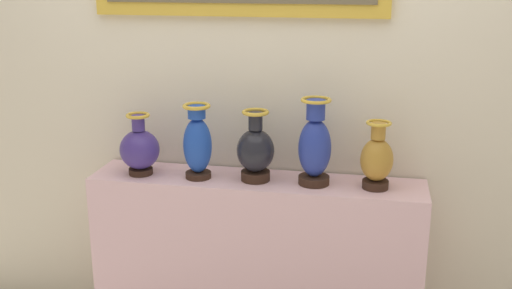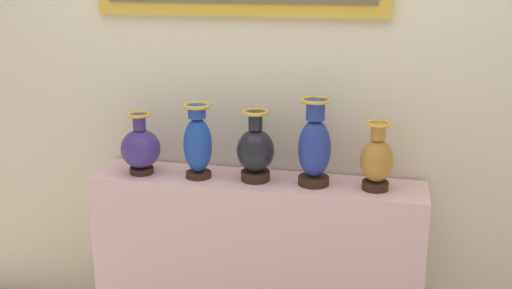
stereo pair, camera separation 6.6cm
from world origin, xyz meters
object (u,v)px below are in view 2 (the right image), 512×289
at_px(vase_indigo, 141,148).
at_px(vase_cobalt, 315,147).
at_px(vase_ochre, 377,160).
at_px(vase_sapphire, 198,143).
at_px(vase_onyx, 255,151).

height_order(vase_indigo, vase_cobalt, vase_cobalt).
bearing_deg(vase_ochre, vase_sapphire, -178.68).
bearing_deg(vase_cobalt, vase_ochre, -0.52).
bearing_deg(vase_ochre, vase_indigo, -178.82).
height_order(vase_indigo, vase_onyx, vase_onyx).
height_order(vase_indigo, vase_sapphire, vase_sapphire).
bearing_deg(vase_indigo, vase_ochre, 1.18).
relative_size(vase_onyx, vase_ochre, 1.08).
xyz_separation_m(vase_cobalt, vase_ochre, (0.27, -0.00, -0.04)).
xyz_separation_m(vase_sapphire, vase_cobalt, (0.54, 0.02, 0.01)).
bearing_deg(vase_sapphire, vase_indigo, -179.21).
height_order(vase_cobalt, vase_ochre, vase_cobalt).
bearing_deg(vase_ochre, vase_cobalt, 179.48).
bearing_deg(vase_indigo, vase_onyx, 2.39).
distance_m(vase_sapphire, vase_ochre, 0.81).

